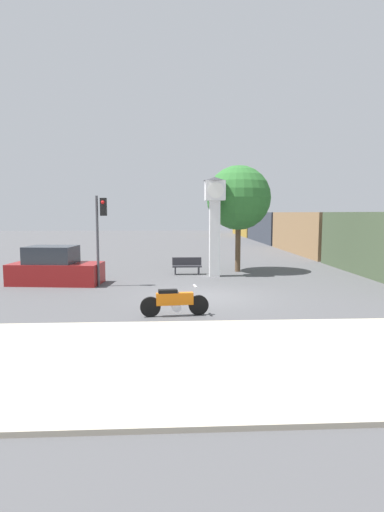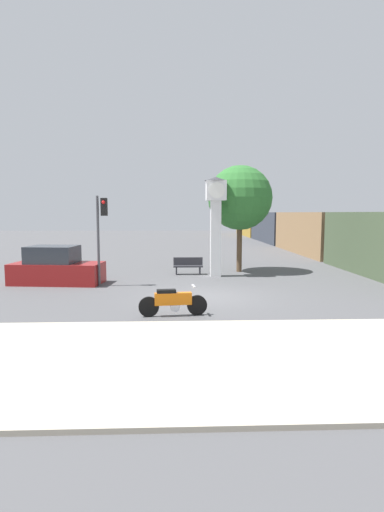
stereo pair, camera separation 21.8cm
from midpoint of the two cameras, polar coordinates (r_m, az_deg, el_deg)
ground_plane at (r=16.17m, az=2.55°, el=-5.79°), size 120.00×120.00×0.00m
sidewalk_strip at (r=9.47m, az=6.17°, el=-14.29°), size 36.00×6.00×0.10m
motorcycle at (r=13.09m, az=-2.27°, el=-6.52°), size 2.24×0.50×0.99m
clock_tower at (r=20.99m, az=3.71°, el=6.38°), size 1.21×1.21×5.21m
freight_train at (r=41.15m, az=13.84°, el=3.71°), size 2.80×51.52×3.40m
traffic_light at (r=18.59m, az=-12.53°, el=4.45°), size 0.50×0.35×4.12m
street_tree at (r=22.82m, az=7.14°, el=8.21°), size 3.61×3.61×6.00m
bench at (r=21.83m, az=-0.27°, el=-1.35°), size 1.60×0.44×0.92m
parked_car at (r=19.94m, az=-18.54°, el=-1.64°), size 4.38×2.27×1.80m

